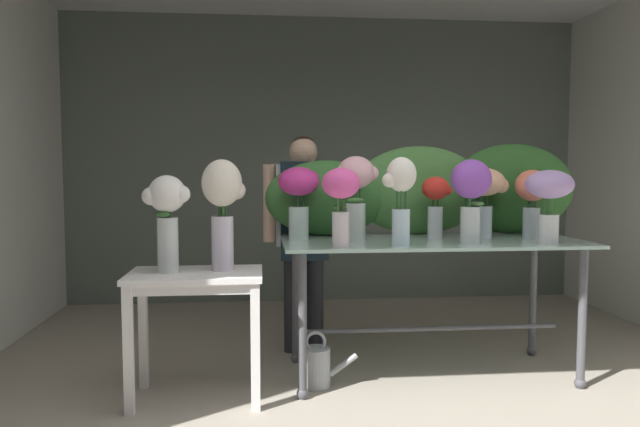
# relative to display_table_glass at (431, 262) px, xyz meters

# --- Properties ---
(ground_plane) EXTENTS (8.54, 8.54, 0.00)m
(ground_plane) POSITION_rel_display_table_glass_xyz_m (-0.43, 0.40, -0.73)
(ground_plane) COLOR #9E9384
(wall_back) EXTENTS (5.19, 0.12, 2.81)m
(wall_back) POSITION_rel_display_table_glass_xyz_m (-0.43, 2.34, 0.67)
(wall_back) COLOR slate
(wall_back) RESTS_ON ground
(display_table_glass) EXTENTS (1.88, 0.85, 0.88)m
(display_table_glass) POSITION_rel_display_table_glass_xyz_m (0.00, 0.00, 0.00)
(display_table_glass) COLOR #A9CCBF
(display_table_glass) RESTS_ON ground
(side_table_white) EXTENTS (0.75, 0.49, 0.74)m
(side_table_white) POSITION_rel_display_table_glass_xyz_m (-1.44, -0.26, -0.11)
(side_table_white) COLOR white
(side_table_white) RESTS_ON ground
(florist) EXTENTS (0.58, 0.24, 1.55)m
(florist) POSITION_rel_display_table_glass_xyz_m (-0.77, 0.58, 0.22)
(florist) COLOR #232328
(florist) RESTS_ON ground
(foliage_backdrop) EXTENTS (2.15, 0.30, 0.62)m
(foliage_backdrop) POSITION_rel_display_table_glass_xyz_m (0.07, 0.31, 0.43)
(foliage_backdrop) COLOR #387033
(foliage_backdrop) RESTS_ON display_table_glass
(vase_lilac_tulips) EXTENTS (0.28, 0.28, 0.44)m
(vase_lilac_tulips) POSITION_rel_display_table_glass_xyz_m (0.63, -0.28, 0.44)
(vase_lilac_tulips) COLOR silver
(vase_lilac_tulips) RESTS_ON display_table_glass
(vase_blush_freesia) EXTENTS (0.26, 0.23, 0.52)m
(vase_blush_freesia) POSITION_rel_display_table_glass_xyz_m (-0.49, -0.03, 0.48)
(vase_blush_freesia) COLOR silver
(vase_blush_freesia) RESTS_ON display_table_glass
(vase_coral_stock) EXTENTS (0.23, 0.21, 0.44)m
(vase_coral_stock) POSITION_rel_display_table_glass_xyz_m (0.67, 0.03, 0.42)
(vase_coral_stock) COLOR silver
(vase_coral_stock) RESTS_ON display_table_glass
(vase_scarlet_lilies) EXTENTS (0.19, 0.18, 0.40)m
(vase_scarlet_lilies) POSITION_rel_display_table_glass_xyz_m (0.04, 0.05, 0.38)
(vase_scarlet_lilies) COLOR silver
(vase_scarlet_lilies) RESTS_ON display_table_glass
(vase_magenta_peonies) EXTENTS (0.26, 0.26, 0.46)m
(vase_magenta_peonies) POSITION_rel_display_table_glass_xyz_m (-0.83, 0.07, 0.44)
(vase_magenta_peonies) COLOR silver
(vase_magenta_peonies) RESTS_ON display_table_glass
(vase_ivory_anemones) EXTENTS (0.20, 0.17, 0.51)m
(vase_ivory_anemones) POSITION_rel_display_table_glass_xyz_m (-0.27, -0.31, 0.45)
(vase_ivory_anemones) COLOR silver
(vase_ivory_anemones) RESTS_ON display_table_glass
(vase_peach_hydrangea) EXTENTS (0.31, 0.28, 0.45)m
(vase_peach_hydrangea) POSITION_rel_display_table_glass_xyz_m (0.36, 0.06, 0.44)
(vase_peach_hydrangea) COLOR silver
(vase_peach_hydrangea) RESTS_ON display_table_glass
(vase_violet_roses) EXTENTS (0.24, 0.24, 0.50)m
(vase_violet_roses) POSITION_rel_display_table_glass_xyz_m (0.17, -0.25, 0.46)
(vase_violet_roses) COLOR silver
(vase_violet_roses) RESTS_ON display_table_glass
(vase_fuchsia_snapdragons) EXTENTS (0.22, 0.22, 0.45)m
(vase_fuchsia_snapdragons) POSITION_rel_display_table_glass_xyz_m (-0.63, -0.34, 0.44)
(vase_fuchsia_snapdragons) COLOR silver
(vase_fuchsia_snapdragons) RESTS_ON display_table_glass
(vase_white_roses_tall) EXTENTS (0.27, 0.21, 0.55)m
(vase_white_roses_tall) POSITION_rel_display_table_glass_xyz_m (-1.60, -0.27, 0.34)
(vase_white_roses_tall) COLOR silver
(vase_white_roses_tall) RESTS_ON side_table_white
(vase_cream_lisianthus_tall) EXTENTS (0.25, 0.23, 0.64)m
(vase_cream_lisianthus_tall) POSITION_rel_display_table_glass_xyz_m (-1.29, -0.21, 0.39)
(vase_cream_lisianthus_tall) COLOR silver
(vase_cream_lisianthus_tall) RESTS_ON side_table_white
(watering_can) EXTENTS (0.35, 0.18, 0.34)m
(watering_can) POSITION_rel_display_table_glass_xyz_m (-0.74, -0.15, -0.61)
(watering_can) COLOR #999EA3
(watering_can) RESTS_ON ground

